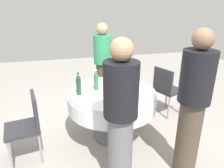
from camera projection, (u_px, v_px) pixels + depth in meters
ground_plane at (112, 135)px, 3.20m from camera, size 10.00×10.00×0.00m
dining_table at (112, 101)px, 2.99m from camera, size 1.25×1.25×0.74m
bottle_green_far at (96, 80)px, 2.93m from camera, size 0.07×0.07×0.29m
bottle_amber_outer at (126, 77)px, 3.09m from camera, size 0.07×0.07×0.29m
bottle_dark_green_rear at (79, 85)px, 2.76m from camera, size 0.07×0.07×0.31m
wine_glass_inner at (127, 89)px, 2.74m from camera, size 0.07×0.07×0.14m
wine_glass_east at (124, 76)px, 3.22m from camera, size 0.08×0.08×0.14m
plate_south at (110, 90)px, 2.93m from camera, size 0.21×0.21×0.04m
plate_mid at (118, 101)px, 2.60m from camera, size 0.20×0.20×0.02m
knife_outer at (108, 81)px, 3.29m from camera, size 0.18×0.04×0.00m
spoon_rear at (141, 99)px, 2.67m from camera, size 0.18×0.03×0.00m
person_far at (193, 104)px, 2.23m from camera, size 0.34×0.34×1.68m
person_outer at (103, 62)px, 4.06m from camera, size 0.34×0.34×1.57m
person_rear at (121, 116)px, 2.05m from camera, size 0.34×0.34×1.62m
chair_near at (166, 87)px, 3.64m from camera, size 0.52×0.52×0.87m
chair_front at (28, 122)px, 2.57m from camera, size 0.47×0.47×0.87m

